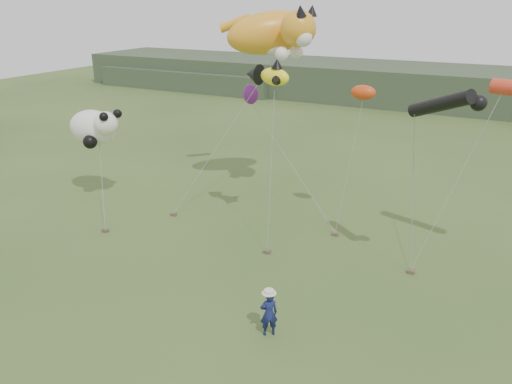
{
  "coord_description": "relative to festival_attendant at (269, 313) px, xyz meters",
  "views": [
    {
      "loc": [
        8.6,
        -14.58,
        11.09
      ],
      "look_at": [
        -0.45,
        3.0,
        3.45
      ],
      "focal_mm": 35.0,
      "sensor_mm": 36.0,
      "label": 1
    }
  ],
  "objects": [
    {
      "name": "panda_kite",
      "position": [
        -14.51,
        7.18,
        3.46
      ],
      "size": [
        3.53,
        2.29,
        2.2
      ],
      "color": "white",
      "rests_on": "ground"
    },
    {
      "name": "festival_attendant",
      "position": [
        0.0,
        0.0,
        0.0
      ],
      "size": [
        0.75,
        0.71,
        1.72
      ],
      "primitive_type": "imported",
      "rotation": [
        0.0,
        0.0,
        3.81
      ],
      "color": "#141B4D",
      "rests_on": "ground"
    },
    {
      "name": "headland",
      "position": [
        -5.38,
        45.99,
        1.06
      ],
      "size": [
        90.0,
        13.0,
        4.0
      ],
      "color": "#2D3D28",
      "rests_on": "ground"
    },
    {
      "name": "fish_kite",
      "position": [
        -3.8,
        7.46,
        7.03
      ],
      "size": [
        2.51,
        1.68,
        1.28
      ],
      "color": "yellow",
      "rests_on": "ground"
    },
    {
      "name": "tube_kites",
      "position": [
        6.15,
        7.85,
        6.85
      ],
      "size": [
        6.35,
        4.5,
        1.71
      ],
      "color": "black",
      "rests_on": "ground"
    },
    {
      "name": "sandbag_anchors",
      "position": [
        -3.97,
        6.28,
        -0.79
      ],
      "size": [
        15.03,
        5.21,
        0.15
      ],
      "color": "brown",
      "rests_on": "ground"
    },
    {
      "name": "cat_kite",
      "position": [
        -5.57,
        12.21,
        8.58
      ],
      "size": [
        6.61,
        5.17,
        2.95
      ],
      "color": "orange",
      "rests_on": "ground"
    },
    {
      "name": "ground",
      "position": [
        -2.27,
        1.31,
        -0.86
      ],
      "size": [
        120.0,
        120.0,
        0.0
      ],
      "primitive_type": "plane",
      "color": "#385123",
      "rests_on": "ground"
    },
    {
      "name": "misc_kites",
      "position": [
        -4.91,
        12.57,
        5.31
      ],
      "size": [
        9.27,
        4.66,
        2.34
      ],
      "color": "red",
      "rests_on": "ground"
    }
  ]
}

